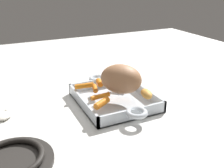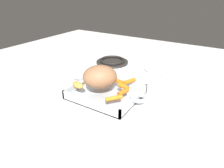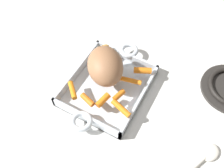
{
  "view_description": "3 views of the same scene",
  "coord_description": "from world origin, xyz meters",
  "px_view_note": "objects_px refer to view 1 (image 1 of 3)",
  "views": [
    {
      "loc": [
        0.75,
        -0.37,
        0.42
      ],
      "look_at": [
        -0.0,
        -0.01,
        0.07
      ],
      "focal_mm": 41.96,
      "sensor_mm": 36.0,
      "label": 1
    },
    {
      "loc": [
        -0.42,
        0.63,
        0.43
      ],
      "look_at": [
        -0.03,
        -0.0,
        0.06
      ],
      "focal_mm": 31.55,
      "sensor_mm": 36.0,
      "label": 2
    },
    {
      "loc": [
        -0.37,
        -0.22,
        0.69
      ],
      "look_at": [
        -0.02,
        -0.03,
        0.08
      ],
      "focal_mm": 38.59,
      "sensor_mm": 36.0,
      "label": 3
    }
  ],
  "objects_px": {
    "roasting_dish": "(114,99)",
    "serving_spoon": "(9,108)",
    "potato_golden_small": "(146,94)",
    "pork_roast": "(121,79)",
    "baby_carrot_short": "(102,103)",
    "baby_carrot_northeast": "(95,88)",
    "baby_carrot_long": "(122,78)",
    "baby_carrot_northwest": "(107,79)",
    "baby_carrot_southwest": "(100,96)",
    "stove_burner_rear": "(12,160)",
    "baby_carrot_southeast": "(99,83)",
    "baby_carrot_center_left": "(84,86)"
  },
  "relations": [
    {
      "from": "baby_carrot_southwest",
      "to": "baby_carrot_long",
      "type": "bearing_deg",
      "value": 129.97
    },
    {
      "from": "baby_carrot_northeast",
      "to": "stove_burner_rear",
      "type": "xyz_separation_m",
      "value": [
        0.23,
        -0.31,
        -0.04
      ]
    },
    {
      "from": "baby_carrot_northwest",
      "to": "stove_burner_rear",
      "type": "height_order",
      "value": "baby_carrot_northwest"
    },
    {
      "from": "baby_carrot_center_left",
      "to": "potato_golden_small",
      "type": "distance_m",
      "value": 0.23
    },
    {
      "from": "potato_golden_small",
      "to": "baby_carrot_southwest",
      "type": "bearing_deg",
      "value": -113.55
    },
    {
      "from": "stove_burner_rear",
      "to": "baby_carrot_short",
      "type": "bearing_deg",
      "value": 110.97
    },
    {
      "from": "baby_carrot_short",
      "to": "serving_spoon",
      "type": "xyz_separation_m",
      "value": [
        -0.18,
        -0.26,
        -0.05
      ]
    },
    {
      "from": "stove_burner_rear",
      "to": "baby_carrot_long",
      "type": "bearing_deg",
      "value": 122.42
    },
    {
      "from": "pork_roast",
      "to": "baby_carrot_southwest",
      "type": "relative_size",
      "value": 2.09
    },
    {
      "from": "baby_carrot_northeast",
      "to": "potato_golden_small",
      "type": "distance_m",
      "value": 0.18
    },
    {
      "from": "roasting_dish",
      "to": "pork_roast",
      "type": "height_order",
      "value": "pork_roast"
    },
    {
      "from": "baby_carrot_center_left",
      "to": "potato_golden_small",
      "type": "bearing_deg",
      "value": 43.91
    },
    {
      "from": "pork_roast",
      "to": "baby_carrot_southeast",
      "type": "height_order",
      "value": "pork_roast"
    },
    {
      "from": "roasting_dish",
      "to": "baby_carrot_southwest",
      "type": "relative_size",
      "value": 5.5
    },
    {
      "from": "baby_carrot_long",
      "to": "baby_carrot_center_left",
      "type": "height_order",
      "value": "baby_carrot_center_left"
    },
    {
      "from": "baby_carrot_southeast",
      "to": "baby_carrot_northwest",
      "type": "bearing_deg",
      "value": 116.27
    },
    {
      "from": "roasting_dish",
      "to": "serving_spoon",
      "type": "bearing_deg",
      "value": -105.7
    },
    {
      "from": "pork_roast",
      "to": "baby_carrot_center_left",
      "type": "bearing_deg",
      "value": -130.64
    },
    {
      "from": "roasting_dish",
      "to": "stove_burner_rear",
      "type": "xyz_separation_m",
      "value": [
        0.19,
        -0.36,
        -0.0
      ]
    },
    {
      "from": "baby_carrot_center_left",
      "to": "roasting_dish",
      "type": "bearing_deg",
      "value": 50.54
    },
    {
      "from": "roasting_dish",
      "to": "baby_carrot_long",
      "type": "height_order",
      "value": "baby_carrot_long"
    },
    {
      "from": "baby_carrot_southwest",
      "to": "stove_burner_rear",
      "type": "distance_m",
      "value": 0.34
    },
    {
      "from": "pork_roast",
      "to": "baby_carrot_short",
      "type": "height_order",
      "value": "pork_roast"
    },
    {
      "from": "potato_golden_small",
      "to": "serving_spoon",
      "type": "distance_m",
      "value": 0.46
    },
    {
      "from": "pork_roast",
      "to": "baby_carrot_northwest",
      "type": "xyz_separation_m",
      "value": [
        -0.11,
        -0.0,
        -0.04
      ]
    },
    {
      "from": "baby_carrot_southwest",
      "to": "baby_carrot_short",
      "type": "bearing_deg",
      "value": -18.1
    },
    {
      "from": "roasting_dish",
      "to": "baby_carrot_short",
      "type": "bearing_deg",
      "value": -44.38
    },
    {
      "from": "pork_roast",
      "to": "baby_carrot_northwest",
      "type": "distance_m",
      "value": 0.12
    },
    {
      "from": "baby_carrot_short",
      "to": "baby_carrot_long",
      "type": "bearing_deg",
      "value": 137.09
    },
    {
      "from": "pork_roast",
      "to": "baby_carrot_southwest",
      "type": "height_order",
      "value": "pork_roast"
    },
    {
      "from": "baby_carrot_northeast",
      "to": "baby_carrot_northwest",
      "type": "bearing_deg",
      "value": 128.62
    },
    {
      "from": "serving_spoon",
      "to": "potato_golden_small",
      "type": "bearing_deg",
      "value": 89.41
    },
    {
      "from": "baby_carrot_long",
      "to": "serving_spoon",
      "type": "bearing_deg",
      "value": -91.34
    },
    {
      "from": "baby_carrot_southeast",
      "to": "baby_carrot_northwest",
      "type": "xyz_separation_m",
      "value": [
        -0.02,
        0.04,
        -0.0
      ]
    },
    {
      "from": "baby_carrot_southeast",
      "to": "baby_carrot_northeast",
      "type": "bearing_deg",
      "value": -40.35
    },
    {
      "from": "pork_roast",
      "to": "baby_carrot_southwest",
      "type": "distance_m",
      "value": 0.1
    },
    {
      "from": "baby_carrot_northeast",
      "to": "potato_golden_small",
      "type": "height_order",
      "value": "potato_golden_small"
    },
    {
      "from": "stove_burner_rear",
      "to": "potato_golden_small",
      "type": "bearing_deg",
      "value": 102.79
    },
    {
      "from": "roasting_dish",
      "to": "potato_golden_small",
      "type": "relative_size",
      "value": 6.04
    },
    {
      "from": "serving_spoon",
      "to": "stove_burner_rear",
      "type": "bearing_deg",
      "value": 19.91
    },
    {
      "from": "pork_roast",
      "to": "baby_carrot_long",
      "type": "relative_size",
      "value": 2.22
    },
    {
      "from": "roasting_dish",
      "to": "baby_carrot_northeast",
      "type": "height_order",
      "value": "baby_carrot_northeast"
    },
    {
      "from": "baby_carrot_northwest",
      "to": "baby_carrot_short",
      "type": "bearing_deg",
      "value": -29.3
    },
    {
      "from": "baby_carrot_northeast",
      "to": "potato_golden_small",
      "type": "relative_size",
      "value": 0.66
    },
    {
      "from": "baby_carrot_center_left",
      "to": "baby_carrot_southwest",
      "type": "relative_size",
      "value": 0.97
    },
    {
      "from": "baby_carrot_long",
      "to": "baby_carrot_southwest",
      "type": "height_order",
      "value": "baby_carrot_long"
    },
    {
      "from": "baby_carrot_long",
      "to": "potato_golden_small",
      "type": "relative_size",
      "value": 1.04
    },
    {
      "from": "potato_golden_small",
      "to": "stove_burner_rear",
      "type": "xyz_separation_m",
      "value": [
        0.1,
        -0.44,
        -0.05
      ]
    },
    {
      "from": "baby_carrot_long",
      "to": "baby_carrot_short",
      "type": "xyz_separation_m",
      "value": [
        0.17,
        -0.16,
        0.0
      ]
    },
    {
      "from": "baby_carrot_long",
      "to": "serving_spoon",
      "type": "distance_m",
      "value": 0.42
    }
  ]
}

